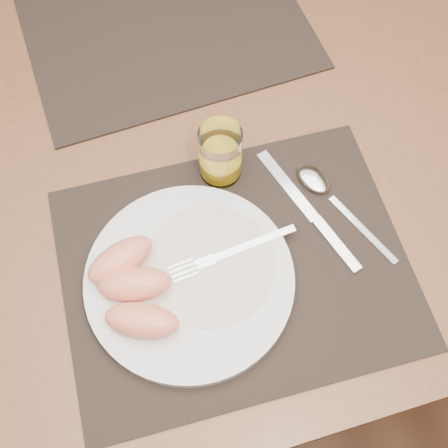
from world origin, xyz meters
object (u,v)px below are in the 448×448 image
(juice_glass, at_px, (220,155))
(placemat_near, at_px, (235,267))
(fork, at_px, (223,256))
(knife, at_px, (316,219))
(plate, at_px, (190,280))
(spoon, at_px, (320,186))
(table, at_px, (186,167))
(placemat_far, at_px, (166,27))

(juice_glass, bearing_deg, placemat_near, -98.85)
(juice_glass, bearing_deg, fork, -105.17)
(placemat_near, bearing_deg, knife, 15.22)
(plate, height_order, spoon, plate)
(spoon, bearing_deg, placemat_near, -151.67)
(table, relative_size, knife, 6.51)
(fork, height_order, spoon, fork)
(plate, xyz_separation_m, spoon, (0.21, 0.08, -0.00))
(plate, height_order, knife, plate)
(juice_glass, bearing_deg, table, 117.05)
(knife, distance_m, spoon, 0.05)
(spoon, bearing_deg, plate, -158.38)
(table, distance_m, juice_glass, 0.15)
(placemat_far, xyz_separation_m, fork, (-0.03, -0.43, 0.02))
(placemat_near, height_order, knife, knife)
(placemat_far, relative_size, fork, 2.57)
(spoon, bearing_deg, juice_glass, 152.36)
(fork, bearing_deg, plate, -161.80)
(table, bearing_deg, placemat_near, -86.22)
(spoon, bearing_deg, fork, -157.38)
(table, bearing_deg, placemat_far, 82.42)
(placemat_far, height_order, knife, knife)
(juice_glass, bearing_deg, knife, -47.76)
(placemat_near, relative_size, plate, 1.67)
(placemat_far, height_order, fork, fork)
(placemat_far, bearing_deg, placemat_near, -91.92)
(table, height_order, juice_glass, juice_glass)
(placemat_far, relative_size, spoon, 2.43)
(fork, distance_m, juice_glass, 0.14)
(fork, distance_m, spoon, 0.18)
(juice_glass, bearing_deg, placemat_far, 91.58)
(spoon, bearing_deg, placemat_far, 110.53)
(plate, relative_size, juice_glass, 3.00)
(fork, height_order, knife, fork)
(placemat_far, distance_m, plate, 0.45)
(placemat_far, distance_m, spoon, 0.38)
(knife, bearing_deg, placemat_near, -164.78)
(spoon, bearing_deg, table, 139.61)
(plate, bearing_deg, table, 77.85)
(placemat_near, xyz_separation_m, placemat_far, (0.01, 0.44, 0.00))
(table, height_order, placemat_near, placemat_near)
(fork, relative_size, spoon, 0.95)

